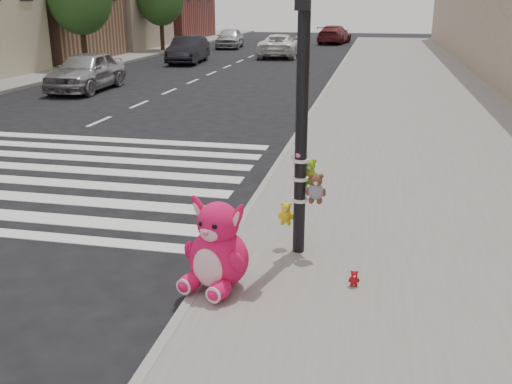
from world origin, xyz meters
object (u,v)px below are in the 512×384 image
(car_silver_far, at_px, (86,71))
(car_white_near, at_px, (280,46))
(signal_pole, at_px, (303,132))
(red_teddy, at_px, (354,278))
(pink_bunny, at_px, (217,251))
(car_dark_far, at_px, (188,50))

(car_silver_far, xyz_separation_m, car_white_near, (5.13, 15.45, -0.06))
(signal_pole, bearing_deg, red_teddy, -49.03)
(signal_pole, height_order, car_white_near, signal_pole)
(signal_pole, distance_m, pink_bunny, 1.92)
(red_teddy, bearing_deg, car_dark_far, 105.26)
(signal_pole, distance_m, car_silver_far, 17.29)
(signal_pole, bearing_deg, car_white_near, 100.23)
(signal_pole, xyz_separation_m, car_silver_far, (-10.40, 13.78, -1.05))
(pink_bunny, height_order, car_silver_far, car_silver_far)
(pink_bunny, height_order, car_dark_far, car_dark_far)
(signal_pole, bearing_deg, car_silver_far, 127.06)
(pink_bunny, xyz_separation_m, car_silver_far, (-9.57, 15.02, 0.16))
(signal_pole, height_order, car_silver_far, signal_pole)
(red_teddy, bearing_deg, car_silver_far, 120.08)
(signal_pole, xyz_separation_m, red_teddy, (0.78, -0.89, -1.57))
(pink_bunny, relative_size, red_teddy, 5.59)
(car_silver_far, bearing_deg, pink_bunny, -59.16)
(car_silver_far, xyz_separation_m, car_dark_far, (0.64, 10.79, -0.02))
(signal_pole, relative_size, car_silver_far, 0.89)
(car_silver_far, bearing_deg, signal_pole, -54.59)
(signal_pole, xyz_separation_m, car_white_near, (-5.28, 29.23, -1.11))
(car_white_near, bearing_deg, car_silver_far, 68.90)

